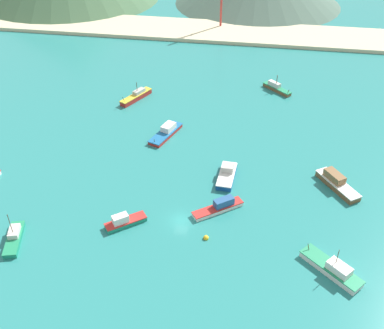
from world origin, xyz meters
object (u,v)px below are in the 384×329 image
object	(u,v)px
fishing_boat_7	(220,207)
fishing_boat_8	(333,268)
fishing_boat_6	(337,183)
fishing_boat_9	(124,221)
fishing_boat_5	(14,238)
buoy_0	(206,238)
fishing_boat_3	(276,88)
fishing_boat_4	(227,175)
fishing_boat_10	(136,96)
fishing_boat_2	(166,132)

from	to	relation	value
fishing_boat_7	fishing_boat_8	world-z (taller)	fishing_boat_8
fishing_boat_6	fishing_boat_9	size ratio (longest dim) A/B	1.41
fishing_boat_5	buoy_0	size ratio (longest dim) A/B	8.84
fishing_boat_3	fishing_boat_4	size ratio (longest dim) A/B	0.91
fishing_boat_8	fishing_boat_10	world-z (taller)	fishing_boat_8
fishing_boat_5	fishing_boat_10	size ratio (longest dim) A/B	0.82
fishing_boat_2	fishing_boat_4	xyz separation A→B (m)	(16.32, -14.77, 0.05)
fishing_boat_3	fishing_boat_9	bearing A→B (deg)	-114.29
fishing_boat_5	fishing_boat_10	bearing A→B (deg)	82.26
fishing_boat_2	fishing_boat_8	distance (m)	52.27
fishing_boat_6	buoy_0	bearing A→B (deg)	-142.01
fishing_boat_6	fishing_boat_10	world-z (taller)	fishing_boat_10
buoy_0	fishing_boat_2	bearing A→B (deg)	113.44
fishing_boat_4	fishing_boat_7	distance (m)	10.35
fishing_boat_2	fishing_boat_10	distance (m)	20.61
fishing_boat_2	fishing_boat_3	xyz separation A→B (m)	(26.09, 28.28, 0.05)
fishing_boat_7	fishing_boat_10	distance (m)	50.36
fishing_boat_2	fishing_boat_5	distance (m)	44.02
fishing_boat_3	fishing_boat_8	bearing A→B (deg)	-81.11
fishing_boat_5	fishing_boat_7	bearing A→B (deg)	21.83
fishing_boat_2	fishing_boat_6	bearing A→B (deg)	-19.72
fishing_boat_6	fishing_boat_8	xyz separation A→B (m)	(-2.71, -23.52, -0.15)
fishing_boat_9	buoy_0	size ratio (longest dim) A/B	7.56
fishing_boat_9	fishing_boat_10	xyz separation A→B (m)	(-10.80, 48.95, 0.01)
fishing_boat_2	fishing_boat_3	bearing A→B (deg)	47.31
fishing_boat_2	buoy_0	world-z (taller)	fishing_boat_2
fishing_boat_9	fishing_boat_8	bearing A→B (deg)	-8.06
fishing_boat_9	fishing_boat_10	size ratio (longest dim) A/B	0.70
fishing_boat_3	buoy_0	distance (m)	62.66
fishing_boat_5	fishing_boat_7	distance (m)	38.38
fishing_boat_2	fishing_boat_9	size ratio (longest dim) A/B	1.53
fishing_boat_8	fishing_boat_9	distance (m)	37.98
fishing_boat_5	fishing_boat_8	distance (m)	56.07
fishing_boat_4	fishing_boat_10	world-z (taller)	fishing_boat_10
fishing_boat_10	buoy_0	xyz separation A→B (m)	(26.45, -50.02, -0.73)
fishing_boat_2	fishing_boat_4	world-z (taller)	fishing_boat_4
fishing_boat_5	fishing_boat_4	bearing A→B (deg)	34.38
fishing_boat_10	fishing_boat_4	bearing A→B (deg)	-48.04
fishing_boat_2	fishing_boat_9	world-z (taller)	fishing_boat_9
fishing_boat_4	fishing_boat_7	xyz separation A→B (m)	(-0.34, -10.34, -0.02)
fishing_boat_3	buoy_0	size ratio (longest dim) A/B	8.23
fishing_boat_6	buoy_0	xyz separation A→B (m)	(-24.67, -19.27, -0.89)
fishing_boat_3	fishing_boat_4	bearing A→B (deg)	-102.78
fishing_boat_5	buoy_0	distance (m)	34.63
buoy_0	fishing_boat_10	bearing A→B (deg)	117.87
fishing_boat_5	fishing_boat_9	world-z (taller)	fishing_boat_5
fishing_boat_3	fishing_boat_4	xyz separation A→B (m)	(-9.77, -43.06, -0.00)
fishing_boat_3	fishing_boat_10	size ratio (longest dim) A/B	0.77
fishing_boat_8	buoy_0	xyz separation A→B (m)	(-21.96, 4.25, -0.74)
fishing_boat_7	fishing_boat_9	bearing A→B (deg)	-157.60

